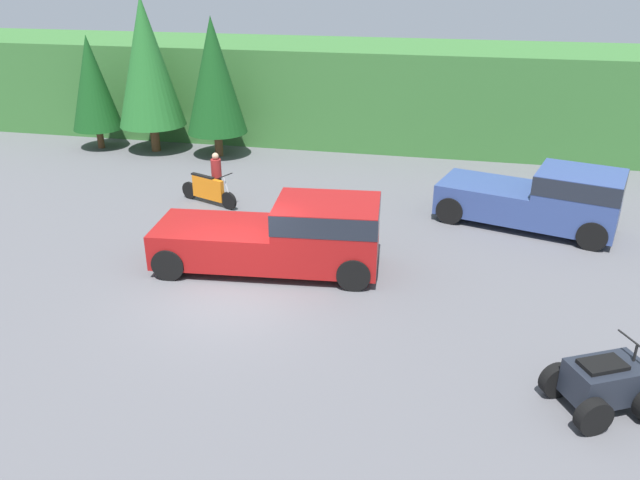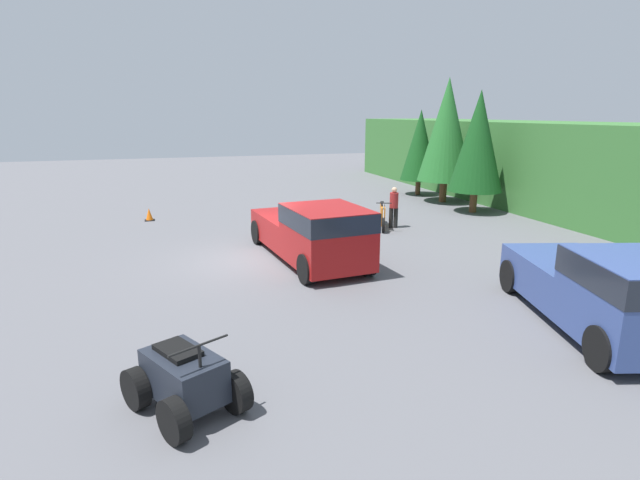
{
  "view_description": "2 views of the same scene",
  "coord_description": "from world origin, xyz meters",
  "px_view_note": "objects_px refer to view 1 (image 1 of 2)",
  "views": [
    {
      "loc": [
        4.96,
        -12.64,
        7.55
      ],
      "look_at": [
        1.78,
        1.73,
        0.95
      ],
      "focal_mm": 35.0,
      "sensor_mm": 36.0,
      "label": 1
    },
    {
      "loc": [
        15.4,
        -2.56,
        4.59
      ],
      "look_at": [
        1.78,
        1.73,
        0.95
      ],
      "focal_mm": 28.0,
      "sensor_mm": 36.0,
      "label": 2
    }
  ],
  "objects_px": {
    "dirt_bike": "(208,190)",
    "quad_atv": "(605,384)",
    "pickup_truck_red": "(289,234)",
    "pickup_truck_second": "(545,197)",
    "rider_person": "(217,175)"
  },
  "relations": [
    {
      "from": "rider_person",
      "to": "pickup_truck_second",
      "type": "bearing_deg",
      "value": 23.68
    },
    {
      "from": "pickup_truck_second",
      "to": "quad_atv",
      "type": "height_order",
      "value": "pickup_truck_second"
    },
    {
      "from": "dirt_bike",
      "to": "quad_atv",
      "type": "relative_size",
      "value": 1.01
    },
    {
      "from": "quad_atv",
      "to": "rider_person",
      "type": "height_order",
      "value": "rider_person"
    },
    {
      "from": "pickup_truck_red",
      "to": "dirt_bike",
      "type": "xyz_separation_m",
      "value": [
        -3.94,
        4.15,
        -0.53
      ]
    },
    {
      "from": "pickup_truck_second",
      "to": "rider_person",
      "type": "xyz_separation_m",
      "value": [
        -10.64,
        0.18,
        -0.11
      ]
    },
    {
      "from": "pickup_truck_second",
      "to": "dirt_bike",
      "type": "height_order",
      "value": "pickup_truck_second"
    },
    {
      "from": "dirt_bike",
      "to": "pickup_truck_second",
      "type": "bearing_deg",
      "value": 23.15
    },
    {
      "from": "dirt_bike",
      "to": "quad_atv",
      "type": "bearing_deg",
      "value": -15.45
    },
    {
      "from": "pickup_truck_red",
      "to": "pickup_truck_second",
      "type": "height_order",
      "value": "same"
    },
    {
      "from": "pickup_truck_second",
      "to": "rider_person",
      "type": "height_order",
      "value": "pickup_truck_second"
    },
    {
      "from": "quad_atv",
      "to": "rider_person",
      "type": "bearing_deg",
      "value": 113.43
    },
    {
      "from": "dirt_bike",
      "to": "rider_person",
      "type": "xyz_separation_m",
      "value": [
        0.16,
        0.42,
        0.42
      ]
    },
    {
      "from": "pickup_truck_red",
      "to": "quad_atv",
      "type": "height_order",
      "value": "pickup_truck_red"
    },
    {
      "from": "pickup_truck_second",
      "to": "rider_person",
      "type": "bearing_deg",
      "value": -165.06
    }
  ]
}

